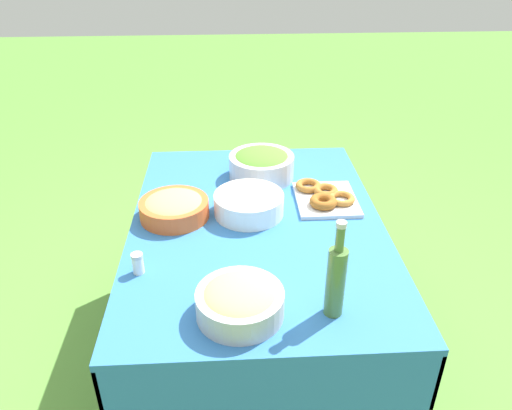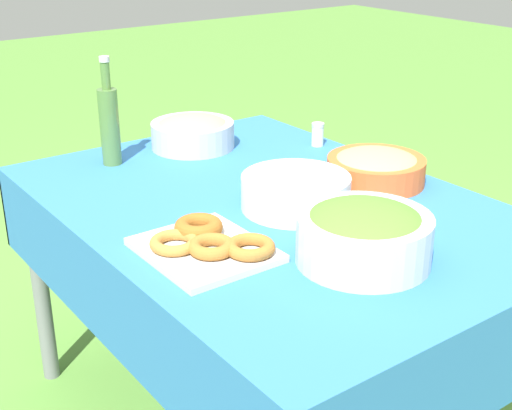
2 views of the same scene
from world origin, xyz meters
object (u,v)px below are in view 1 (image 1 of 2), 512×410
at_px(olive_oil_bottle, 336,279).
at_px(bread_bowl, 174,207).
at_px(pasta_bowl, 240,301).
at_px(plate_stack, 249,204).
at_px(donut_platter, 325,197).
at_px(salad_bowl, 262,164).

relative_size(olive_oil_bottle, bread_bowl, 1.18).
distance_m(pasta_bowl, plate_stack, 0.57).
height_order(donut_platter, olive_oil_bottle, olive_oil_bottle).
bearing_deg(pasta_bowl, plate_stack, -5.21).
relative_size(pasta_bowl, plate_stack, 0.95).
bearing_deg(pasta_bowl, olive_oil_bottle, -91.42).
xyz_separation_m(salad_bowl, plate_stack, (-0.31, 0.07, -0.02)).
bearing_deg(pasta_bowl, salad_bowl, -7.89).
relative_size(pasta_bowl, olive_oil_bottle, 0.82).
xyz_separation_m(plate_stack, bread_bowl, (-0.01, 0.29, 0.00)).
distance_m(donut_platter, olive_oil_bottle, 0.67).
bearing_deg(olive_oil_bottle, bread_bowl, 41.89).
xyz_separation_m(donut_platter, olive_oil_bottle, (-0.65, 0.09, 0.10)).
distance_m(pasta_bowl, bread_bowl, 0.60).
bearing_deg(salad_bowl, pasta_bowl, 172.11).
distance_m(salad_bowl, bread_bowl, 0.48).
relative_size(donut_platter, bread_bowl, 1.10).
relative_size(pasta_bowl, donut_platter, 0.88).
bearing_deg(bread_bowl, pasta_bowl, -157.16).
height_order(pasta_bowl, olive_oil_bottle, olive_oil_bottle).
xyz_separation_m(salad_bowl, pasta_bowl, (-0.87, 0.12, -0.01)).
bearing_deg(olive_oil_bottle, plate_stack, 20.96).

